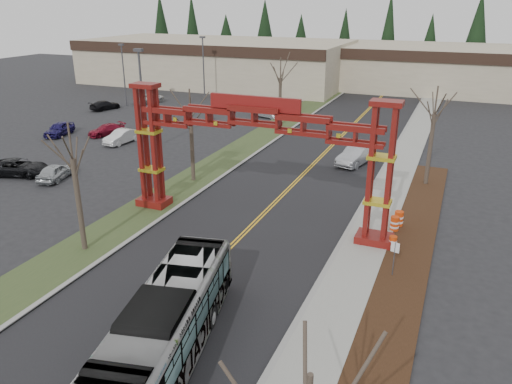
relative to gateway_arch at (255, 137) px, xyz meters
The scene contains 33 objects.
road 9.20m from the gateway_arch, 90.00° to the left, with size 12.00×110.00×0.02m, color black.
lane_line_left 9.19m from the gateway_arch, 90.98° to the left, with size 0.12×100.00×0.01m, color gold.
lane_line_right 9.19m from the gateway_arch, 89.02° to the left, with size 0.12×100.00×0.01m, color gold.
curb_right 11.03m from the gateway_arch, 48.70° to the left, with size 0.30×110.00×0.15m, color gray.
sidewalk_right 11.90m from the gateway_arch, 42.65° to the left, with size 2.60×110.00×0.14m, color gray.
landscape_strip 14.25m from the gateway_arch, 38.11° to the right, with size 2.60×50.00×0.12m, color black.
grass_median 12.18m from the gateway_arch, 138.81° to the left, with size 4.00×110.00×0.08m, color #354623.
curb_left 11.03m from the gateway_arch, 131.30° to the left, with size 0.30×110.00×0.15m, color gray.
gateway_arch is the anchor object (origin of this frame).
retail_building_west 61.78m from the gateway_arch, 119.07° to the left, with size 46.00×22.30×7.50m.
retail_building_east 62.80m from the gateway_arch, 80.83° to the left, with size 38.00×20.30×7.00m.
conifer_treeline 74.00m from the gateway_arch, 89.81° to the left, with size 116.10×5.60×13.00m.
transit_bus 14.59m from the gateway_arch, 82.19° to the right, with size 2.68×11.44×3.19m, color #96999D.
silver_sedan 16.75m from the gateway_arch, 77.09° to the left, with size 1.77×5.08×1.68m, color #A5A8AD.
parked_car_near_a 19.62m from the gateway_arch, behind, with size 1.62×4.03×1.37m, color #AAAFB2.
parked_car_near_b 25.10m from the gateway_arch, 147.48° to the left, with size 1.52×4.35×1.43m, color white.
parked_car_near_c 23.20m from the gateway_arch, behind, with size 2.37×5.15×1.43m, color black.
parked_car_mid_a 29.23m from the gateway_arch, 147.87° to the left, with size 1.71×4.20×1.22m, color maroon.
parked_car_mid_b 32.39m from the gateway_arch, 155.60° to the left, with size 1.74×4.33×1.47m, color #1E1855.
parked_car_far_a 32.80m from the gateway_arch, 109.86° to the left, with size 1.50×4.30×1.42m, color #A7ACAE.
parked_car_far_b 45.28m from the gateway_arch, 133.05° to the left, with size 2.05×4.45×1.24m, color silver.
parked_car_far_c 43.00m from the gateway_arch, 141.59° to the left, with size 1.75×4.31×1.25m, color black.
bare_tree_median_near 10.98m from the gateway_arch, 136.78° to the right, with size 3.16×3.16×7.83m.
bare_tree_median_mid 9.92m from the gateway_arch, 143.88° to the left, with size 3.25×3.25×7.64m.
bare_tree_median_far 27.95m from the gateway_arch, 106.63° to the left, with size 3.51×3.51×8.00m.
bare_tree_right_far 15.85m from the gateway_arch, 50.88° to the left, with size 3.29×3.29×8.01m.
light_pole_near 20.24m from the gateway_arch, 145.02° to the left, with size 0.86×0.43×9.91m.
light_pole_mid 44.08m from the gateway_arch, 137.27° to the left, with size 0.74×0.37×8.52m.
light_pole_far 45.90m from the gateway_arch, 122.33° to the left, with size 0.79×0.40×9.16m.
street_sign 11.24m from the gateway_arch, 20.59° to the right, with size 0.47×0.17×2.09m.
barrel_south 10.73m from the gateway_arch, ahead, with size 0.48×0.48×0.89m.
barrel_mid 10.68m from the gateway_arch, 14.05° to the left, with size 0.57×0.57×1.06m.
barrel_north 11.00m from the gateway_arch, 18.86° to the left, with size 0.60×0.60×1.11m.
Camera 1 is at (11.91, -10.37, 14.12)m, focal length 35.00 mm.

